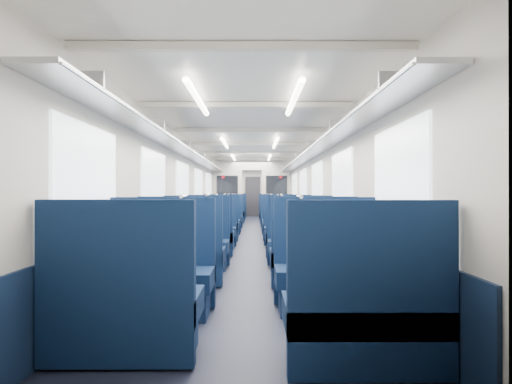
# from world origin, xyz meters

# --- Properties ---
(floor) EXTENTS (2.80, 18.00, 0.01)m
(floor) POSITION_xyz_m (0.00, 0.00, 0.00)
(floor) COLOR black
(floor) RESTS_ON ground
(ceiling) EXTENTS (2.80, 18.00, 0.01)m
(ceiling) POSITION_xyz_m (0.00, 0.00, 2.35)
(ceiling) COLOR silver
(ceiling) RESTS_ON wall_left
(wall_left) EXTENTS (0.02, 18.00, 2.35)m
(wall_left) POSITION_xyz_m (-1.40, 0.00, 1.18)
(wall_left) COLOR beige
(wall_left) RESTS_ON floor
(dado_left) EXTENTS (0.03, 17.90, 0.70)m
(dado_left) POSITION_xyz_m (-1.39, 0.00, 0.35)
(dado_left) COLOR #101E38
(dado_left) RESTS_ON floor
(wall_right) EXTENTS (0.02, 18.00, 2.35)m
(wall_right) POSITION_xyz_m (1.40, 0.00, 1.18)
(wall_right) COLOR beige
(wall_right) RESTS_ON floor
(dado_right) EXTENTS (0.03, 17.90, 0.70)m
(dado_right) POSITION_xyz_m (1.39, 0.00, 0.35)
(dado_right) COLOR #101E38
(dado_right) RESTS_ON floor
(wall_far) EXTENTS (2.80, 0.02, 2.35)m
(wall_far) POSITION_xyz_m (0.00, 9.00, 1.18)
(wall_far) COLOR beige
(wall_far) RESTS_ON floor
(luggage_rack_left) EXTENTS (0.36, 17.40, 0.18)m
(luggage_rack_left) POSITION_xyz_m (-1.21, 0.00, 1.97)
(luggage_rack_left) COLOR #B2B5BA
(luggage_rack_left) RESTS_ON wall_left
(luggage_rack_right) EXTENTS (0.36, 17.40, 0.18)m
(luggage_rack_right) POSITION_xyz_m (1.21, 0.00, 1.97)
(luggage_rack_right) COLOR #B2B5BA
(luggage_rack_right) RESTS_ON wall_right
(windows) EXTENTS (2.78, 15.60, 0.75)m
(windows) POSITION_xyz_m (0.00, -0.46, 1.42)
(windows) COLOR white
(windows) RESTS_ON wall_left
(ceiling_fittings) EXTENTS (2.70, 16.06, 0.11)m
(ceiling_fittings) POSITION_xyz_m (0.00, -0.26, 2.29)
(ceiling_fittings) COLOR beige
(ceiling_fittings) RESTS_ON ceiling
(end_door) EXTENTS (0.75, 0.06, 2.00)m
(end_door) POSITION_xyz_m (0.00, 8.94, 1.00)
(end_door) COLOR black
(end_door) RESTS_ON floor
(bulkhead) EXTENTS (2.80, 0.10, 2.35)m
(bulkhead) POSITION_xyz_m (-0.00, 3.01, 1.23)
(bulkhead) COLOR beige
(bulkhead) RESTS_ON floor
(seat_0) EXTENTS (1.05, 0.58, 1.18)m
(seat_0) POSITION_xyz_m (-0.83, -8.20, 0.36)
(seat_0) COLOR #0E2143
(seat_0) RESTS_ON floor
(seat_1) EXTENTS (1.05, 0.58, 1.18)m
(seat_1) POSITION_xyz_m (0.83, -8.40, 0.36)
(seat_1) COLOR #0E2143
(seat_1) RESTS_ON floor
(seat_2) EXTENTS (1.05, 0.58, 1.18)m
(seat_2) POSITION_xyz_m (-0.83, -7.14, 0.36)
(seat_2) COLOR #0E2143
(seat_2) RESTS_ON floor
(seat_3) EXTENTS (1.05, 0.58, 1.18)m
(seat_3) POSITION_xyz_m (0.83, -7.01, 0.36)
(seat_3) COLOR #0E2143
(seat_3) RESTS_ON floor
(seat_4) EXTENTS (1.05, 0.58, 1.18)m
(seat_4) POSITION_xyz_m (-0.83, -5.93, 0.36)
(seat_4) COLOR #0E2143
(seat_4) RESTS_ON floor
(seat_5) EXTENTS (1.05, 0.58, 1.18)m
(seat_5) POSITION_xyz_m (0.83, -6.03, 0.36)
(seat_5) COLOR #0E2143
(seat_5) RESTS_ON floor
(seat_6) EXTENTS (1.05, 0.58, 1.18)m
(seat_6) POSITION_xyz_m (-0.83, -4.82, 0.36)
(seat_6) COLOR #0E2143
(seat_6) RESTS_ON floor
(seat_7) EXTENTS (1.05, 0.58, 1.18)m
(seat_7) POSITION_xyz_m (0.83, -4.78, 0.36)
(seat_7) COLOR #0E2143
(seat_7) RESTS_ON floor
(seat_8) EXTENTS (1.05, 0.58, 1.18)m
(seat_8) POSITION_xyz_m (-0.83, -3.61, 0.36)
(seat_8) COLOR #0E2143
(seat_8) RESTS_ON floor
(seat_9) EXTENTS (1.05, 0.58, 1.18)m
(seat_9) POSITION_xyz_m (0.83, -3.72, 0.36)
(seat_9) COLOR #0E2143
(seat_9) RESTS_ON floor
(seat_10) EXTENTS (1.05, 0.58, 1.18)m
(seat_10) POSITION_xyz_m (-0.83, -2.54, 0.36)
(seat_10) COLOR #0E2143
(seat_10) RESTS_ON floor
(seat_11) EXTENTS (1.05, 0.58, 1.18)m
(seat_11) POSITION_xyz_m (0.83, -2.41, 0.36)
(seat_11) COLOR #0E2143
(seat_11) RESTS_ON floor
(seat_12) EXTENTS (1.05, 0.58, 1.18)m
(seat_12) POSITION_xyz_m (-0.83, -1.27, 0.36)
(seat_12) COLOR #0E2143
(seat_12) RESTS_ON floor
(seat_13) EXTENTS (1.05, 0.58, 1.18)m
(seat_13) POSITION_xyz_m (0.83, -1.30, 0.36)
(seat_13) COLOR #0E2143
(seat_13) RESTS_ON floor
(seat_14) EXTENTS (1.05, 0.58, 1.18)m
(seat_14) POSITION_xyz_m (-0.83, -0.10, 0.36)
(seat_14) COLOR #0E2143
(seat_14) RESTS_ON floor
(seat_15) EXTENTS (1.05, 0.58, 1.18)m
(seat_15) POSITION_xyz_m (0.83, -0.15, 0.36)
(seat_15) COLOR #0E2143
(seat_15) RESTS_ON floor
(seat_16) EXTENTS (1.05, 0.58, 1.18)m
(seat_16) POSITION_xyz_m (-0.83, 0.85, 0.36)
(seat_16) COLOR #0E2143
(seat_16) RESTS_ON floor
(seat_17) EXTENTS (1.05, 0.58, 1.18)m
(seat_17) POSITION_xyz_m (0.83, 0.84, 0.36)
(seat_17) COLOR #0E2143
(seat_17) RESTS_ON floor
(seat_18) EXTENTS (1.05, 0.58, 1.18)m
(seat_18) POSITION_xyz_m (-0.83, 2.01, 0.36)
(seat_18) COLOR #0E2143
(seat_18) RESTS_ON floor
(seat_19) EXTENTS (1.05, 0.58, 1.18)m
(seat_19) POSITION_xyz_m (0.83, 2.19, 0.36)
(seat_19) COLOR #0E2143
(seat_19) RESTS_ON floor
(seat_20) EXTENTS (1.05, 0.58, 1.18)m
(seat_20) POSITION_xyz_m (-0.83, 4.22, 0.36)
(seat_20) COLOR #0E2143
(seat_20) RESTS_ON floor
(seat_21) EXTENTS (1.05, 0.58, 1.18)m
(seat_21) POSITION_xyz_m (0.83, 4.06, 0.36)
(seat_21) COLOR #0E2143
(seat_21) RESTS_ON floor
(seat_22) EXTENTS (1.05, 0.58, 1.18)m
(seat_22) POSITION_xyz_m (-0.83, 5.31, 0.36)
(seat_22) COLOR #0E2143
(seat_22) RESTS_ON floor
(seat_23) EXTENTS (1.05, 0.58, 1.18)m
(seat_23) POSITION_xyz_m (0.83, 5.39, 0.36)
(seat_23) COLOR #0E2143
(seat_23) RESTS_ON floor
(seat_24) EXTENTS (1.05, 0.58, 1.18)m
(seat_24) POSITION_xyz_m (-0.83, 6.32, 0.36)
(seat_24) COLOR #0E2143
(seat_24) RESTS_ON floor
(seat_25) EXTENTS (1.05, 0.58, 1.18)m
(seat_25) POSITION_xyz_m (0.83, 6.42, 0.36)
(seat_25) COLOR #0E2143
(seat_25) RESTS_ON floor
(seat_26) EXTENTS (1.05, 0.58, 1.18)m
(seat_26) POSITION_xyz_m (-0.83, 7.60, 0.36)
(seat_26) COLOR #0E2143
(seat_26) RESTS_ON floor
(seat_27) EXTENTS (1.05, 0.58, 1.18)m
(seat_27) POSITION_xyz_m (0.83, 7.46, 0.36)
(seat_27) COLOR #0E2143
(seat_27) RESTS_ON floor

